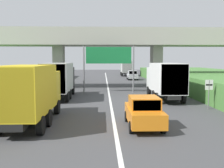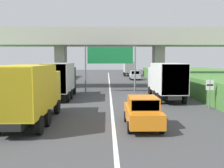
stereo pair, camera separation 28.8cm
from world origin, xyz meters
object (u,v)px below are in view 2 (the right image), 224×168
object	(u,v)px
car_orange	(143,112)
construction_barrel_3	(24,104)
truck_green	(129,68)
truck_white	(166,79)
overhead_highway_sign	(110,58)
car_silver	(135,75)
speed_limit_sign	(210,90)
truck_black	(60,79)
truck_yellow	(30,91)

from	to	relation	value
car_orange	construction_barrel_3	bearing A→B (deg)	147.57
truck_green	truck_white	bearing A→B (deg)	-89.42
overhead_highway_sign	car_silver	world-z (taller)	overhead_highway_sign
speed_limit_sign	car_silver	distance (m)	29.31
truck_black	construction_barrel_3	bearing A→B (deg)	-106.43
truck_green	car_orange	world-z (taller)	truck_green
construction_barrel_3	truck_white	bearing A→B (deg)	21.60
speed_limit_sign	car_orange	world-z (taller)	speed_limit_sign
truck_yellow	car_orange	bearing A→B (deg)	-8.15
car_silver	car_orange	bearing A→B (deg)	-95.44
car_silver	construction_barrel_3	bearing A→B (deg)	-111.49
truck_black	car_silver	bearing A→B (deg)	67.32
overhead_highway_sign	truck_black	xyz separation A→B (m)	(-4.90, -4.62, -2.00)
truck_green	construction_barrel_3	bearing A→B (deg)	-105.29
speed_limit_sign	truck_yellow	distance (m)	12.93
truck_green	truck_yellow	bearing A→B (deg)	-101.81
overhead_highway_sign	truck_white	world-z (taller)	overhead_highway_sign
truck_green	car_orange	bearing A→B (deg)	-93.86
speed_limit_sign	car_silver	xyz separation A→B (m)	(-2.52, 29.20, -0.62)
truck_yellow	truck_white	distance (m)	13.37
truck_black	construction_barrel_3	xyz separation A→B (m)	(-1.69, -5.72, -1.47)
truck_yellow	car_silver	world-z (taller)	truck_yellow
construction_barrel_3	truck_green	bearing A→B (deg)	74.71
truck_black	car_orange	bearing A→B (deg)	-59.20
overhead_highway_sign	truck_yellow	world-z (taller)	overhead_highway_sign
speed_limit_sign	truck_green	xyz separation A→B (m)	(-2.64, 41.58, 0.46)
car_silver	truck_black	bearing A→B (deg)	-112.68
truck_white	car_silver	distance (m)	24.51
truck_green	overhead_highway_sign	bearing A→B (deg)	-98.69
truck_white	car_silver	world-z (taller)	truck_white
overhead_highway_sign	car_orange	bearing A→B (deg)	-84.08
speed_limit_sign	truck_black	world-z (taller)	truck_black
truck_white	overhead_highway_sign	bearing A→B (deg)	132.04
truck_green	truck_yellow	distance (m)	46.78
truck_white	truck_black	distance (m)	10.09
truck_yellow	truck_white	bearing A→B (deg)	41.91
overhead_highway_sign	truck_yellow	size ratio (longest dim) A/B	0.81
truck_white	truck_green	bearing A→B (deg)	90.58
truck_green	construction_barrel_3	distance (m)	43.05
truck_yellow	truck_black	distance (m)	10.00
car_orange	truck_black	bearing A→B (deg)	120.80
truck_white	truck_black	bearing A→B (deg)	173.88
overhead_highway_sign	construction_barrel_3	distance (m)	12.74
car_silver	truck_green	bearing A→B (deg)	90.55
car_orange	construction_barrel_3	distance (m)	9.72
overhead_highway_sign	truck_black	distance (m)	7.02
truck_white	car_silver	size ratio (longest dim) A/B	1.78
speed_limit_sign	truck_black	bearing A→B (deg)	154.79
overhead_highway_sign	truck_green	distance (m)	31.59
overhead_highway_sign	truck_green	xyz separation A→B (m)	(4.76, 31.17, -2.00)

